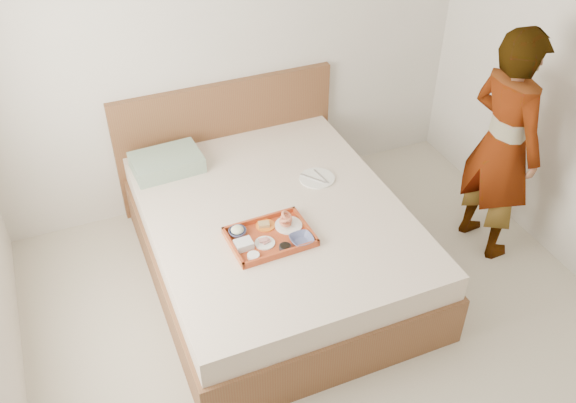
{
  "coord_description": "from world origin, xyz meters",
  "views": [
    {
      "loc": [
        -1.2,
        -1.84,
        2.97
      ],
      "look_at": [
        -0.05,
        0.9,
        0.65
      ],
      "focal_mm": 38.64,
      "sensor_mm": 36.0,
      "label": 1
    }
  ],
  "objects_px": {
    "tray": "(270,237)",
    "person": "(503,146)",
    "bed": "(275,241)",
    "dinner_plate": "(317,178)"
  },
  "relations": [
    {
      "from": "tray",
      "to": "person",
      "type": "height_order",
      "value": "person"
    },
    {
      "from": "tray",
      "to": "person",
      "type": "relative_size",
      "value": 0.3
    },
    {
      "from": "bed",
      "to": "tray",
      "type": "distance_m",
      "value": 0.41
    },
    {
      "from": "tray",
      "to": "dinner_plate",
      "type": "height_order",
      "value": "tray"
    },
    {
      "from": "dinner_plate",
      "to": "person",
      "type": "xyz_separation_m",
      "value": [
        1.09,
        -0.47,
        0.27
      ]
    },
    {
      "from": "bed",
      "to": "dinner_plate",
      "type": "xyz_separation_m",
      "value": [
        0.38,
        0.19,
        0.27
      ]
    },
    {
      "from": "dinner_plate",
      "to": "person",
      "type": "height_order",
      "value": "person"
    },
    {
      "from": "dinner_plate",
      "to": "person",
      "type": "distance_m",
      "value": 1.21
    },
    {
      "from": "bed",
      "to": "person",
      "type": "relative_size",
      "value": 1.24
    },
    {
      "from": "bed",
      "to": "person",
      "type": "xyz_separation_m",
      "value": [
        1.47,
        -0.28,
        0.54
      ]
    }
  ]
}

